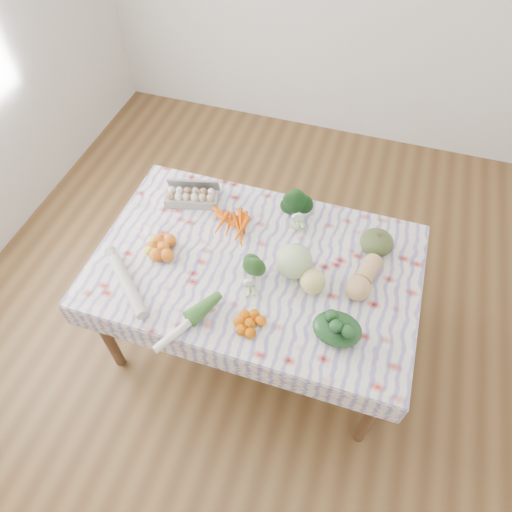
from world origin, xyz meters
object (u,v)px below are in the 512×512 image
dining_table (256,272)px  cabbage (294,261)px  kabocha_squash (377,242)px  egg_carton (192,198)px  grapefruit (313,282)px  butternut_squash (364,277)px

dining_table → cabbage: size_ratio=8.90×
dining_table → kabocha_squash: kabocha_squash is taller
egg_carton → kabocha_squash: 1.05m
kabocha_squash → cabbage: cabbage is taller
grapefruit → kabocha_squash: bearing=53.2°
egg_carton → cabbage: 0.74m
egg_carton → dining_table: bearing=-46.0°
kabocha_squash → egg_carton: bearing=178.8°
egg_carton → butternut_squash: size_ratio=1.12×
dining_table → egg_carton: bearing=148.1°
dining_table → butternut_squash: 0.56m
kabocha_squash → grapefruit: size_ratio=1.38×
dining_table → kabocha_squash: (0.57, 0.28, 0.14)m
dining_table → grapefruit: (0.31, -0.07, 0.15)m
egg_carton → kabocha_squash: bearing=-15.2°
butternut_squash → egg_carton: bearing=-179.7°
egg_carton → kabocha_squash: (1.05, -0.02, 0.02)m
dining_table → grapefruit: 0.35m
kabocha_squash → butternut_squash: bearing=-95.9°
butternut_squash → dining_table: bearing=-161.5°
egg_carton → cabbage: cabbage is taller
egg_carton → grapefruit: grapefruit is taller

